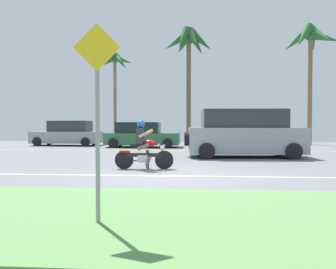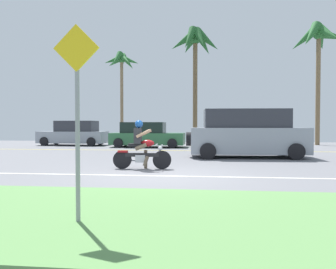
{
  "view_description": "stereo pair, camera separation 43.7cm",
  "coord_description": "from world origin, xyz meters",
  "px_view_note": "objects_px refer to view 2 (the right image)",
  "views": [
    {
      "loc": [
        0.59,
        -8.91,
        1.35
      ],
      "look_at": [
        -0.29,
        3.07,
        1.0
      ],
      "focal_mm": 35.99,
      "sensor_mm": 36.0,
      "label": 1
    },
    {
      "loc": [
        1.03,
        -8.87,
        1.35
      ],
      "look_at": [
        -0.29,
        3.07,
        1.0
      ],
      "focal_mm": 35.99,
      "sensor_mm": 36.0,
      "label": 2
    }
  ],
  "objects_px": {
    "motorcyclist": "(142,148)",
    "street_sign": "(77,104)",
    "suv_nearby": "(247,134)",
    "parked_car_2": "(238,135)",
    "parked_car_1": "(146,135)",
    "palm_tree_1": "(319,42)",
    "palm_tree_2": "(195,46)",
    "parked_car_0": "(74,134)",
    "palm_tree_0": "(121,65)"
  },
  "relations": [
    {
      "from": "motorcyclist",
      "to": "street_sign",
      "type": "distance_m",
      "value": 5.86
    },
    {
      "from": "motorcyclist",
      "to": "suv_nearby",
      "type": "xyz_separation_m",
      "value": [
        3.63,
        4.09,
        0.33
      ]
    },
    {
      "from": "motorcyclist",
      "to": "parked_car_2",
      "type": "xyz_separation_m",
      "value": [
        3.86,
        9.84,
        0.1
      ]
    },
    {
      "from": "suv_nearby",
      "to": "street_sign",
      "type": "relative_size",
      "value": 1.85
    },
    {
      "from": "parked_car_1",
      "to": "motorcyclist",
      "type": "bearing_deg",
      "value": -80.89
    },
    {
      "from": "palm_tree_1",
      "to": "motorcyclist",
      "type": "bearing_deg",
      "value": -125.36
    },
    {
      "from": "motorcyclist",
      "to": "palm_tree_2",
      "type": "bearing_deg",
      "value": 85.53
    },
    {
      "from": "parked_car_0",
      "to": "palm_tree_0",
      "type": "bearing_deg",
      "value": 58.96
    },
    {
      "from": "palm_tree_2",
      "to": "palm_tree_1",
      "type": "bearing_deg",
      "value": -13.57
    },
    {
      "from": "parked_car_0",
      "to": "parked_car_2",
      "type": "relative_size",
      "value": 1.04
    },
    {
      "from": "parked_car_0",
      "to": "parked_car_1",
      "type": "height_order",
      "value": "parked_car_0"
    },
    {
      "from": "parked_car_2",
      "to": "palm_tree_2",
      "type": "bearing_deg",
      "value": 116.25
    },
    {
      "from": "suv_nearby",
      "to": "palm_tree_2",
      "type": "bearing_deg",
      "value": 102.35
    },
    {
      "from": "suv_nearby",
      "to": "parked_car_0",
      "type": "distance_m",
      "value": 12.52
    },
    {
      "from": "suv_nearby",
      "to": "street_sign",
      "type": "distance_m",
      "value": 10.45
    },
    {
      "from": "motorcyclist",
      "to": "palm_tree_0",
      "type": "relative_size",
      "value": 0.26
    },
    {
      "from": "palm_tree_0",
      "to": "street_sign",
      "type": "relative_size",
      "value": 2.57
    },
    {
      "from": "palm_tree_0",
      "to": "palm_tree_2",
      "type": "xyz_separation_m",
      "value": [
        5.58,
        0.25,
        1.32
      ]
    },
    {
      "from": "street_sign",
      "to": "parked_car_2",
      "type": "bearing_deg",
      "value": 76.93
    },
    {
      "from": "parked_car_1",
      "to": "street_sign",
      "type": "distance_m",
      "value": 15.91
    },
    {
      "from": "suv_nearby",
      "to": "parked_car_2",
      "type": "xyz_separation_m",
      "value": [
        0.23,
        5.74,
        -0.23
      ]
    },
    {
      "from": "motorcyclist",
      "to": "parked_car_0",
      "type": "distance_m",
      "value": 13.06
    },
    {
      "from": "palm_tree_0",
      "to": "palm_tree_2",
      "type": "distance_m",
      "value": 5.74
    },
    {
      "from": "parked_car_0",
      "to": "parked_car_1",
      "type": "distance_m",
      "value": 5.19
    },
    {
      "from": "parked_car_0",
      "to": "palm_tree_0",
      "type": "distance_m",
      "value": 6.74
    },
    {
      "from": "palm_tree_1",
      "to": "palm_tree_0",
      "type": "bearing_deg",
      "value": 172.85
    },
    {
      "from": "parked_car_1",
      "to": "palm_tree_2",
      "type": "distance_m",
      "value": 8.79
    },
    {
      "from": "motorcyclist",
      "to": "parked_car_1",
      "type": "bearing_deg",
      "value": 99.11
    },
    {
      "from": "suv_nearby",
      "to": "street_sign",
      "type": "height_order",
      "value": "street_sign"
    },
    {
      "from": "palm_tree_2",
      "to": "street_sign",
      "type": "relative_size",
      "value": 3.22
    },
    {
      "from": "parked_car_0",
      "to": "palm_tree_0",
      "type": "xyz_separation_m",
      "value": [
        2.26,
        3.76,
        5.12
      ]
    },
    {
      "from": "palm_tree_1",
      "to": "parked_car_2",
      "type": "bearing_deg",
      "value": -148.33
    },
    {
      "from": "parked_car_2",
      "to": "street_sign",
      "type": "distance_m",
      "value": 16.05
    },
    {
      "from": "palm_tree_0",
      "to": "palm_tree_1",
      "type": "xyz_separation_m",
      "value": [
        13.8,
        -1.73,
        0.94
      ]
    },
    {
      "from": "street_sign",
      "to": "parked_car_0",
      "type": "bearing_deg",
      "value": 112.04
    },
    {
      "from": "palm_tree_0",
      "to": "street_sign",
      "type": "distance_m",
      "value": 21.69
    },
    {
      "from": "parked_car_2",
      "to": "palm_tree_0",
      "type": "distance_m",
      "value": 11.0
    },
    {
      "from": "palm_tree_0",
      "to": "parked_car_0",
      "type": "bearing_deg",
      "value": -121.04
    },
    {
      "from": "street_sign",
      "to": "parked_car_1",
      "type": "bearing_deg",
      "value": 96.65
    },
    {
      "from": "palm_tree_0",
      "to": "palm_tree_2",
      "type": "bearing_deg",
      "value": 2.6
    },
    {
      "from": "suv_nearby",
      "to": "parked_car_2",
      "type": "height_order",
      "value": "suv_nearby"
    },
    {
      "from": "parked_car_0",
      "to": "palm_tree_1",
      "type": "distance_m",
      "value": 17.28
    },
    {
      "from": "parked_car_1",
      "to": "palm_tree_2",
      "type": "bearing_deg",
      "value": 61.92
    },
    {
      "from": "parked_car_1",
      "to": "palm_tree_1",
      "type": "bearing_deg",
      "value": 16.47
    },
    {
      "from": "palm_tree_0",
      "to": "palm_tree_2",
      "type": "height_order",
      "value": "palm_tree_2"
    },
    {
      "from": "motorcyclist",
      "to": "parked_car_0",
      "type": "bearing_deg",
      "value": 120.61
    },
    {
      "from": "parked_car_1",
      "to": "street_sign",
      "type": "relative_size",
      "value": 1.67
    },
    {
      "from": "palm_tree_1",
      "to": "parked_car_1",
      "type": "bearing_deg",
      "value": -163.53
    },
    {
      "from": "parked_car_0",
      "to": "parked_car_1",
      "type": "xyz_separation_m",
      "value": [
        5.04,
        -1.23,
        -0.04
      ]
    },
    {
      "from": "palm_tree_0",
      "to": "palm_tree_1",
      "type": "distance_m",
      "value": 13.94
    }
  ]
}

